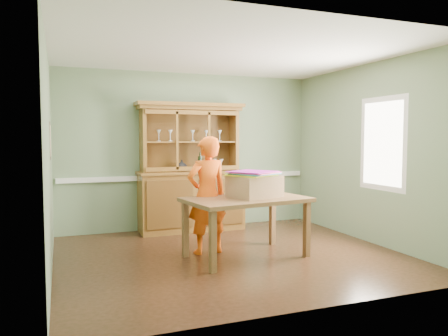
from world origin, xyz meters
name	(u,v)px	position (x,y,z in m)	size (l,w,h in m)	color
floor	(231,255)	(0.00, 0.00, 0.00)	(4.50, 4.50, 0.00)	#472617
ceiling	(231,52)	(0.00, 0.00, 2.70)	(4.50, 4.50, 0.00)	white
wall_back	(189,151)	(0.00, 2.00, 1.35)	(4.50, 4.50, 0.00)	gray
wall_left	(49,158)	(-2.25, 0.00, 1.35)	(4.00, 4.00, 0.00)	gray
wall_right	(369,153)	(2.25, 0.00, 1.35)	(4.00, 4.00, 0.00)	gray
wall_front	(313,164)	(0.00, -2.00, 1.35)	(4.50, 4.50, 0.00)	gray
chair_rail	(190,177)	(0.00, 1.98, 0.90)	(4.41, 0.05, 0.08)	white
framed_map	(51,141)	(-2.23, 0.30, 1.55)	(0.03, 0.60, 0.46)	#331F14
window_panel	(382,144)	(2.23, -0.30, 1.50)	(0.03, 0.96, 1.36)	white
china_hutch	(191,186)	(-0.04, 1.75, 0.76)	(1.85, 0.61, 2.17)	brown
dining_table	(246,205)	(0.16, -0.13, 0.70)	(1.71, 1.18, 0.79)	brown
cardboard_box	(255,186)	(0.29, -0.12, 0.94)	(0.62, 0.50, 0.29)	#A38254
kite_stack	(253,173)	(0.26, -0.13, 1.11)	(0.70, 0.70, 0.06)	#B6F51F
person	(207,195)	(-0.26, 0.23, 0.80)	(0.59, 0.38, 1.60)	#FF5A10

